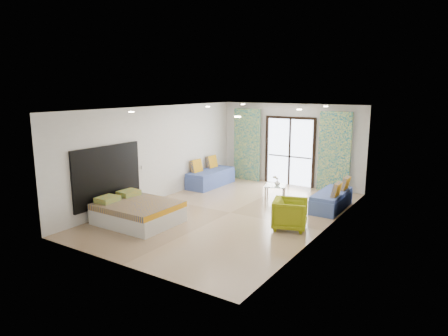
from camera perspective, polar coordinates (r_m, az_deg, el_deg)
The scene contains 24 objects.
floor at distance 10.49m, azimuth 0.92°, elevation -6.39°, with size 5.00×7.50×0.01m, color #947758, non-canonical shape.
ceiling at distance 10.01m, azimuth 0.97°, elevation 8.50°, with size 5.00×7.50×0.01m, color silver, non-canonical shape.
wall_back at distance 13.45m, azimuth 9.44°, elevation 3.32°, with size 5.00×0.01×2.70m, color silver, non-canonical shape.
wall_front at distance 7.33m, azimuth -14.80°, elevation -3.66°, with size 5.00×0.01×2.70m, color silver, non-canonical shape.
wall_left at distance 11.66m, azimuth -9.54°, elevation 2.09°, with size 0.01×7.50×2.70m, color silver, non-canonical shape.
wall_right at distance 9.12m, azimuth 14.39°, elevation -0.71°, with size 0.01×7.50×2.70m, color silver, non-canonical shape.
balcony_door at distance 13.44m, azimuth 9.38°, elevation 2.92°, with size 1.76×0.08×2.28m.
balcony_rail at distance 13.50m, azimuth 9.35°, elevation 1.63°, with size 1.52×0.03×0.04m, color #595451.
curtain_left at distance 13.99m, azimuth 3.30°, elevation 3.35°, with size 1.00×0.10×2.50m, color silver.
curtain_right at distance 12.77m, azimuth 15.49°, elevation 2.18°, with size 1.00×0.10×2.50m, color silver.
downlight_a at distance 9.33m, azimuth -13.10°, elevation 7.81°, with size 0.12×0.12×0.02m, color #FFE0B2.
downlight_b at distance 7.57m, azimuth 1.96°, elevation 7.33°, with size 0.12×0.12×0.02m, color #FFE0B2.
downlight_c at distance 11.61m, azimuth -2.32°, elevation 8.75°, with size 0.12×0.12×0.02m, color #FFE0B2.
downlight_d at distance 10.26m, azimuth 10.70°, elevation 8.21°, with size 0.12×0.12×0.02m, color #FFE0B2.
downlight_e at distance 13.30m, azimuth 2.71°, elevation 9.08°, with size 0.12×0.12×0.02m, color #FFE0B2.
downlight_f at distance 12.13m, azimuth 14.34°, elevation 8.52°, with size 0.12×0.12×0.02m, color #FFE0B2.
headboard at distance 10.40m, azimuth -16.29°, elevation -1.02°, with size 0.06×2.10×1.50m, color black.
switch_plate at distance 11.25m, azimuth -11.53°, elevation 0.12°, with size 0.02×0.10×0.10m, color silver.
bed at distance 9.90m, azimuth -12.27°, elevation -6.16°, with size 1.83×1.49×0.63m.
daybed_left at distance 13.26m, azimuth -1.96°, elevation -1.30°, with size 0.74×1.89×0.93m.
daybed_right at distance 11.12m, azimuth 15.16°, elevation -4.36°, with size 0.68×1.72×0.84m.
coffee_table at distance 11.86m, azimuth 7.34°, elevation -2.64°, with size 0.75×0.75×0.68m.
vase at distance 11.79m, azimuth 7.62°, elevation -2.11°, with size 0.16×0.17×0.16m, color white.
armchair at distance 9.36m, azimuth 9.43°, elevation -6.30°, with size 0.75×0.70×0.77m, color #8D9813.
Camera 1 is at (5.28, -8.48, 3.21)m, focal length 32.00 mm.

